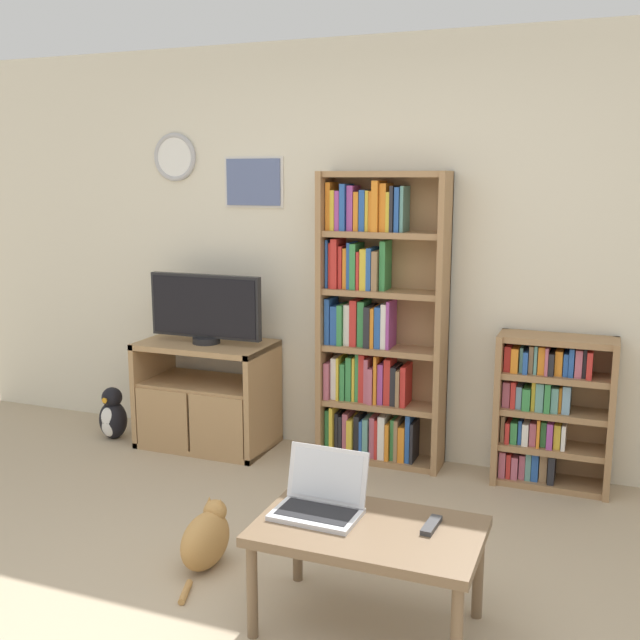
# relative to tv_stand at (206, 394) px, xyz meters

# --- Properties ---
(wall_back) EXTENTS (6.23, 0.09, 2.60)m
(wall_back) POSITION_rel_tv_stand_xyz_m (1.05, 0.32, 0.95)
(wall_back) COLOR beige
(wall_back) RESTS_ON ground_plane
(tv_stand) EXTENTS (0.86, 0.51, 0.70)m
(tv_stand) POSITION_rel_tv_stand_xyz_m (0.00, 0.00, 0.00)
(tv_stand) COLOR tan
(tv_stand) RESTS_ON ground_plane
(television) EXTENTS (0.78, 0.18, 0.45)m
(television) POSITION_rel_tv_stand_xyz_m (0.02, -0.01, 0.58)
(television) COLOR black
(television) RESTS_ON tv_stand
(bookshelf_tall) EXTENTS (0.78, 0.25, 1.80)m
(bookshelf_tall) POSITION_rel_tv_stand_xyz_m (1.11, 0.17, 0.51)
(bookshelf_tall) COLOR #9E754C
(bookshelf_tall) RESTS_ON ground_plane
(bookshelf_short) EXTENTS (0.65, 0.27, 0.89)m
(bookshelf_short) POSITION_rel_tv_stand_xyz_m (2.16, 0.16, 0.10)
(bookshelf_short) COLOR #9E754C
(bookshelf_short) RESTS_ON ground_plane
(coffee_table) EXTENTS (0.88, 0.54, 0.43)m
(coffee_table) POSITION_rel_tv_stand_xyz_m (1.62, -1.57, 0.03)
(coffee_table) COLOR brown
(coffee_table) RESTS_ON ground_plane
(laptop) EXTENTS (0.35, 0.28, 0.24)m
(laptop) POSITION_rel_tv_stand_xyz_m (1.40, -1.52, 0.14)
(laptop) COLOR silver
(laptop) RESTS_ON coffee_table
(remote_near_laptop) EXTENTS (0.05, 0.16, 0.02)m
(remote_near_laptop) POSITION_rel_tv_stand_xyz_m (1.85, -1.50, 0.09)
(remote_near_laptop) COLOR #38383A
(remote_near_laptop) RESTS_ON coffee_table
(cat) EXTENTS (0.19, 0.49, 0.30)m
(cat) POSITION_rel_tv_stand_xyz_m (0.79, -1.39, -0.22)
(cat) COLOR #B78447
(cat) RESTS_ON ground_plane
(penguin_figurine) EXTENTS (0.19, 0.17, 0.36)m
(penguin_figurine) POSITION_rel_tv_stand_xyz_m (-0.67, -0.12, -0.19)
(penguin_figurine) COLOR black
(penguin_figurine) RESTS_ON ground_plane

